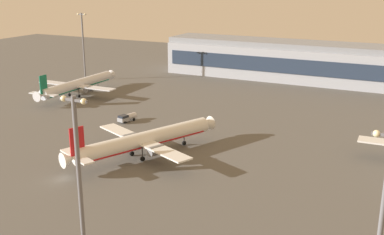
{
  "coord_description": "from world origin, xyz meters",
  "views": [
    {
      "loc": [
        68.77,
        -74.54,
        42.99
      ],
      "look_at": [
        10.14,
        43.22,
        4.0
      ],
      "focal_mm": 44.53,
      "sensor_mm": 36.0,
      "label": 1
    }
  ],
  "objects_px": {
    "apron_light_east": "(79,172)",
    "airplane_mid_apron": "(77,85)",
    "fuel_truck": "(127,117)",
    "airplane_near_gate": "(144,140)",
    "apron_light_central": "(383,212)",
    "apron_light_west": "(83,42)"
  },
  "relations": [
    {
      "from": "airplane_near_gate",
      "to": "apron_light_central",
      "type": "bearing_deg",
      "value": -7.66
    },
    {
      "from": "fuel_truck",
      "to": "airplane_near_gate",
      "type": "bearing_deg",
      "value": 145.85
    },
    {
      "from": "fuel_truck",
      "to": "apron_light_east",
      "type": "height_order",
      "value": "apron_light_east"
    },
    {
      "from": "airplane_mid_apron",
      "to": "apron_light_west",
      "type": "distance_m",
      "value": 31.71
    },
    {
      "from": "airplane_mid_apron",
      "to": "apron_light_west",
      "type": "height_order",
      "value": "apron_light_west"
    },
    {
      "from": "apron_light_west",
      "to": "apron_light_central",
      "type": "xyz_separation_m",
      "value": [
        129.45,
        -102.01,
        -1.66
      ]
    },
    {
      "from": "apron_light_west",
      "to": "apron_light_central",
      "type": "distance_m",
      "value": 164.82
    },
    {
      "from": "airplane_near_gate",
      "to": "apron_light_east",
      "type": "xyz_separation_m",
      "value": [
        15.99,
        -43.05,
        11.02
      ]
    },
    {
      "from": "airplane_mid_apron",
      "to": "apron_light_west",
      "type": "xyz_separation_m",
      "value": [
        -16.0,
        24.6,
        11.99
      ]
    },
    {
      "from": "apron_light_east",
      "to": "apron_light_west",
      "type": "height_order",
      "value": "apron_light_west"
    },
    {
      "from": "apron_light_east",
      "to": "fuel_truck",
      "type": "bearing_deg",
      "value": 119.0
    },
    {
      "from": "airplane_near_gate",
      "to": "airplane_mid_apron",
      "type": "relative_size",
      "value": 0.98
    },
    {
      "from": "fuel_truck",
      "to": "apron_light_east",
      "type": "distance_m",
      "value": 76.71
    },
    {
      "from": "airplane_mid_apron",
      "to": "airplane_near_gate",
      "type": "bearing_deg",
      "value": -37.3
    },
    {
      "from": "airplane_mid_apron",
      "to": "apron_light_central",
      "type": "xyz_separation_m",
      "value": [
        113.45,
        -77.41,
        10.33
      ]
    },
    {
      "from": "apron_light_east",
      "to": "apron_light_west",
      "type": "xyz_separation_m",
      "value": [
        -87.9,
        110.24,
        0.85
      ]
    },
    {
      "from": "airplane_near_gate",
      "to": "airplane_mid_apron",
      "type": "height_order",
      "value": "airplane_near_gate"
    },
    {
      "from": "airplane_mid_apron",
      "to": "apron_light_central",
      "type": "height_order",
      "value": "apron_light_central"
    },
    {
      "from": "airplane_mid_apron",
      "to": "apron_light_central",
      "type": "relative_size",
      "value": 1.68
    },
    {
      "from": "apron_light_east",
      "to": "airplane_mid_apron",
      "type": "bearing_deg",
      "value": 130.02
    },
    {
      "from": "apron_light_west",
      "to": "fuel_truck",
      "type": "bearing_deg",
      "value": -40.77
    },
    {
      "from": "apron_light_east",
      "to": "apron_light_central",
      "type": "xyz_separation_m",
      "value": [
        41.54,
        8.23,
        -0.81
      ]
    }
  ]
}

